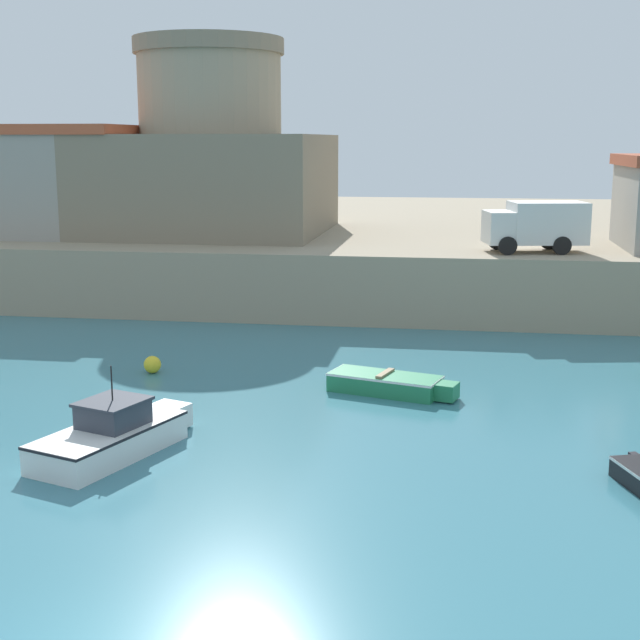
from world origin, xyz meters
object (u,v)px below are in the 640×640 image
object	(u,v)px
dinghy_green_5	(389,383)
mooring_buoy	(152,365)
truck_on_quay	(536,224)
motorboat_white_4	(114,434)
harbor_shed_far_end	(40,181)
fortress	(212,163)

from	to	relation	value
dinghy_green_5	mooring_buoy	world-z (taller)	dinghy_green_5
mooring_buoy	truck_on_quay	world-z (taller)	truck_on_quay
motorboat_white_4	mooring_buoy	distance (m)	8.09
dinghy_green_5	harbor_shed_far_end	distance (m)	25.19
motorboat_white_4	harbor_shed_far_end	bearing A→B (deg)	119.40
harbor_shed_far_end	truck_on_quay	size ratio (longest dim) A/B	1.99
dinghy_green_5	fortress	bearing A→B (deg)	120.15
motorboat_white_4	fortress	world-z (taller)	fortress
truck_on_quay	fortress	bearing A→B (deg)	158.85
motorboat_white_4	dinghy_green_5	distance (m)	9.34
fortress	harbor_shed_far_end	xyz separation A→B (m)	(-8.00, -3.48, -0.81)
motorboat_white_4	truck_on_quay	size ratio (longest dim) A/B	1.13
harbor_shed_far_end	fortress	bearing A→B (deg)	23.49
dinghy_green_5	truck_on_quay	xyz separation A→B (m)	(5.35, 12.66, 3.96)
harbor_shed_far_end	motorboat_white_4	bearing A→B (deg)	-60.60
dinghy_green_5	fortress	size ratio (longest dim) A/B	0.36
fortress	harbor_shed_far_end	bearing A→B (deg)	-156.51
truck_on_quay	dinghy_green_5	bearing A→B (deg)	-112.90
dinghy_green_5	truck_on_quay	size ratio (longest dim) A/B	0.92
motorboat_white_4	truck_on_quay	distance (m)	23.00
fortress	truck_on_quay	distance (m)	17.74
mooring_buoy	harbor_shed_far_end	distance (m)	18.74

